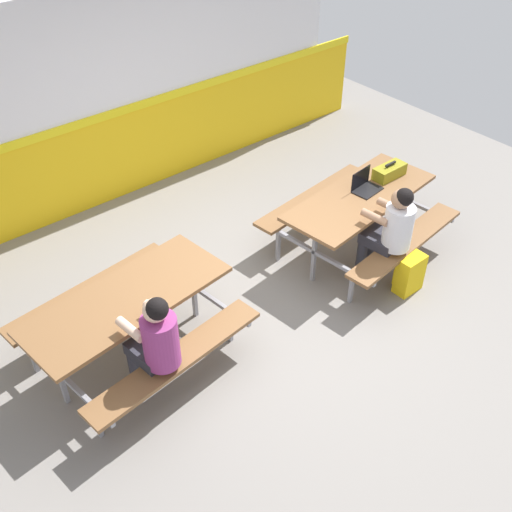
{
  "coord_description": "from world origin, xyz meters",
  "views": [
    {
      "loc": [
        -3.04,
        -3.59,
        4.35
      ],
      "look_at": [
        0.0,
        0.07,
        0.55
      ],
      "focal_mm": 42.73,
      "sensor_mm": 36.0,
      "label": 1
    }
  ],
  "objects_px": {
    "laptop_dark": "(365,186)",
    "toolbox_grey": "(389,171)",
    "student_nearer": "(155,340)",
    "picnic_table_left": "(129,311)",
    "backpack_dark": "(409,274)",
    "student_further": "(391,228)",
    "picnic_table_right": "(359,208)"
  },
  "relations": [
    {
      "from": "laptop_dark",
      "to": "toolbox_grey",
      "type": "bearing_deg",
      "value": 1.22
    },
    {
      "from": "student_nearer",
      "to": "toolbox_grey",
      "type": "distance_m",
      "value": 3.43
    },
    {
      "from": "student_nearer",
      "to": "laptop_dark",
      "type": "height_order",
      "value": "student_nearer"
    },
    {
      "from": "picnic_table_left",
      "to": "backpack_dark",
      "type": "xyz_separation_m",
      "value": [
        2.71,
        -1.03,
        -0.36
      ]
    },
    {
      "from": "student_further",
      "to": "backpack_dark",
      "type": "relative_size",
      "value": 2.74
    },
    {
      "from": "picnic_table_left",
      "to": "toolbox_grey",
      "type": "bearing_deg",
      "value": -2.26
    },
    {
      "from": "picnic_table_left",
      "to": "student_further",
      "type": "xyz_separation_m",
      "value": [
        2.63,
        -0.77,
        0.13
      ]
    },
    {
      "from": "student_nearer",
      "to": "backpack_dark",
      "type": "bearing_deg",
      "value": -9.54
    },
    {
      "from": "student_nearer",
      "to": "picnic_table_left",
      "type": "bearing_deg",
      "value": 83.49
    },
    {
      "from": "student_further",
      "to": "picnic_table_right",
      "type": "bearing_deg",
      "value": 73.59
    },
    {
      "from": "toolbox_grey",
      "to": "student_nearer",
      "type": "bearing_deg",
      "value": -172.69
    },
    {
      "from": "picnic_table_left",
      "to": "backpack_dark",
      "type": "height_order",
      "value": "picnic_table_left"
    },
    {
      "from": "student_further",
      "to": "student_nearer",
      "type": "bearing_deg",
      "value": 175.68
    },
    {
      "from": "laptop_dark",
      "to": "toolbox_grey",
      "type": "distance_m",
      "value": 0.41
    },
    {
      "from": "laptop_dark",
      "to": "backpack_dark",
      "type": "height_order",
      "value": "laptop_dark"
    },
    {
      "from": "picnic_table_left",
      "to": "toolbox_grey",
      "type": "height_order",
      "value": "toolbox_grey"
    },
    {
      "from": "student_further",
      "to": "backpack_dark",
      "type": "xyz_separation_m",
      "value": [
        0.08,
        -0.26,
        -0.49
      ]
    },
    {
      "from": "picnic_table_left",
      "to": "picnic_table_right",
      "type": "height_order",
      "value": "same"
    },
    {
      "from": "picnic_table_right",
      "to": "laptop_dark",
      "type": "bearing_deg",
      "value": 23.06
    },
    {
      "from": "picnic_table_right",
      "to": "student_nearer",
      "type": "distance_m",
      "value": 2.89
    },
    {
      "from": "picnic_table_right",
      "to": "toolbox_grey",
      "type": "height_order",
      "value": "toolbox_grey"
    },
    {
      "from": "picnic_table_left",
      "to": "picnic_table_right",
      "type": "bearing_deg",
      "value": -3.91
    },
    {
      "from": "picnic_table_right",
      "to": "laptop_dark",
      "type": "relative_size",
      "value": 5.68
    },
    {
      "from": "laptop_dark",
      "to": "toolbox_grey",
      "type": "relative_size",
      "value": 0.86
    },
    {
      "from": "picnic_table_left",
      "to": "backpack_dark",
      "type": "bearing_deg",
      "value": -20.87
    },
    {
      "from": "student_nearer",
      "to": "backpack_dark",
      "type": "height_order",
      "value": "student_nearer"
    },
    {
      "from": "student_nearer",
      "to": "toolbox_grey",
      "type": "bearing_deg",
      "value": 7.31
    },
    {
      "from": "toolbox_grey",
      "to": "backpack_dark",
      "type": "bearing_deg",
      "value": -124.43
    },
    {
      "from": "student_nearer",
      "to": "student_further",
      "type": "height_order",
      "value": "same"
    },
    {
      "from": "student_further",
      "to": "laptop_dark",
      "type": "relative_size",
      "value": 3.52
    },
    {
      "from": "student_nearer",
      "to": "picnic_table_right",
      "type": "bearing_deg",
      "value": 7.47
    },
    {
      "from": "student_nearer",
      "to": "toolbox_grey",
      "type": "xyz_separation_m",
      "value": [
        3.4,
        0.44,
        0.1
      ]
    }
  ]
}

